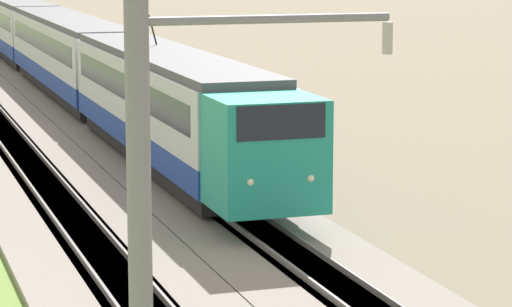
{
  "coord_description": "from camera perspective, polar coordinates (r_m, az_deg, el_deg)",
  "views": [
    {
      "loc": [
        -3.18,
        5.21,
        7.74
      ],
      "look_at": [
        26.45,
        -4.44,
        2.3
      ],
      "focal_mm": 85.0,
      "sensor_mm": 36.0,
      "label": 1
    }
  ],
  "objects": [
    {
      "name": "ballast_adjacent",
      "position": [
        54.58,
        -7.68,
        1.83
      ],
      "size": [
        240.0,
        4.4,
        0.3
      ],
      "color": "gray",
      "rests_on": "ground"
    },
    {
      "name": "track_adjacent",
      "position": [
        54.57,
        -7.68,
        1.84
      ],
      "size": [
        240.0,
        1.57,
        0.45
      ],
      "color": "#4C4238",
      "rests_on": "ground"
    },
    {
      "name": "passenger_train",
      "position": [
        71.19,
        -10.24,
        5.5
      ],
      "size": [
        84.84,
        2.88,
        5.22
      ],
      "rotation": [
        0.0,
        0.0,
        3.14
      ],
      "color": "teal",
      "rests_on": "ground"
    }
  ]
}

